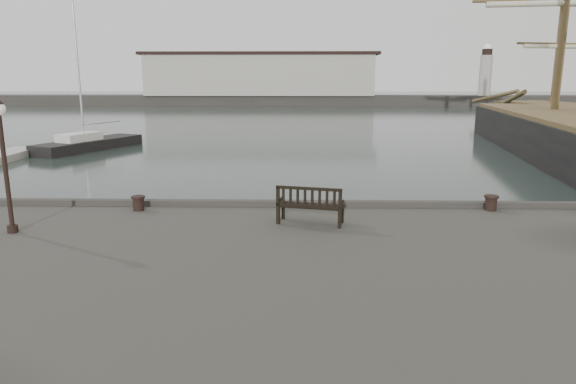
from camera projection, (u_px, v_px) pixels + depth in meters
name	position (u px, v px, depth m)	size (l,w,h in m)	color
ground	(287.00, 251.00, 16.74)	(400.00, 400.00, 0.00)	black
breakwater	(277.00, 84.00, 105.68)	(140.00, 9.50, 12.20)	#383530
bench	(310.00, 212.00, 14.24)	(1.92, 1.02, 1.05)	black
bollard_left	(138.00, 203.00, 15.72)	(0.42, 0.42, 0.44)	black
bollard_right	(491.00, 203.00, 15.72)	(0.44, 0.44, 0.46)	black
lamp_post	(3.00, 147.00, 13.02)	(0.35, 0.35, 3.51)	black
yacht_d	(90.00, 147.00, 40.31)	(6.04, 9.57, 11.79)	black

